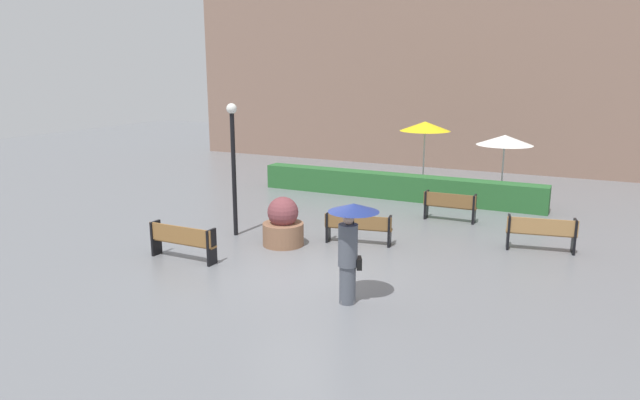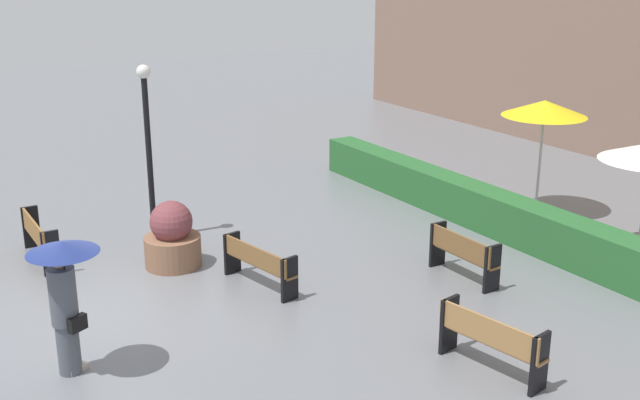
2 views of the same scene
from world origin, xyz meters
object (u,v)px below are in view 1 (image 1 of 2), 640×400
bench_near_left (182,240)px  planter_pot (283,225)px  bench_back_row (450,205)px  bench_mid_center (358,227)px  pedestrian_with_umbrella (350,239)px  lamp_post (233,155)px  patio_umbrella_white (505,140)px  patio_umbrella_yellow (425,126)px  bench_far_right (541,232)px

bench_near_left → planter_pot: size_ratio=1.41×
bench_near_left → bench_back_row: bench_back_row is taller
bench_mid_center → pedestrian_with_umbrella: pedestrian_with_umbrella is taller
lamp_post → patio_umbrella_white: size_ratio=1.59×
bench_mid_center → patio_umbrella_yellow: bearing=92.4°
patio_umbrella_yellow → patio_umbrella_white: bearing=-3.9°
bench_mid_center → bench_far_right: bench_far_right is taller
pedestrian_with_umbrella → patio_umbrella_white: size_ratio=0.88×
bench_far_right → patio_umbrella_white: patio_umbrella_white is taller
patio_umbrella_yellow → patio_umbrella_white: patio_umbrella_yellow is taller
bench_back_row → pedestrian_with_umbrella: bearing=-92.7°
bench_back_row → lamp_post: 6.68m
bench_mid_center → planter_pot: bearing=-151.9°
bench_mid_center → patio_umbrella_white: patio_umbrella_white is taller
pedestrian_with_umbrella → lamp_post: 5.61m
patio_umbrella_white → patio_umbrella_yellow: bearing=176.1°
bench_near_left → bench_far_right: bearing=30.1°
planter_pot → bench_back_row: bearing=51.8°
planter_pot → bench_mid_center: bearing=28.1°
bench_back_row → planter_pot: bearing=-128.2°
bench_far_right → bench_back_row: 3.35m
pedestrian_with_umbrella → patio_umbrella_yellow: patio_umbrella_yellow is taller
bench_mid_center → patio_umbrella_white: size_ratio=0.78×
bench_back_row → bench_far_right: bearing=-34.9°
planter_pot → patio_umbrella_yellow: (1.43, 8.24, 1.89)m
planter_pot → patio_umbrella_white: (4.34, 8.04, 1.56)m
bench_far_right → patio_umbrella_yellow: 7.76m
bench_mid_center → bench_near_left: size_ratio=0.99×
bench_far_right → lamp_post: (-7.77, -2.14, 1.73)m
bench_mid_center → patio_umbrella_white: 7.75m
lamp_post → patio_umbrella_white: lamp_post is taller
bench_near_left → lamp_post: (-0.05, 2.34, 1.73)m
pedestrian_with_umbrella → patio_umbrella_yellow: size_ratio=0.77×
planter_pot → lamp_post: lamp_post is taller
planter_pot → bench_near_left: bearing=-127.1°
lamp_post → pedestrian_with_umbrella: bearing=-32.2°
lamp_post → patio_umbrella_white: 9.84m
bench_mid_center → bench_back_row: size_ratio=1.14×
pedestrian_with_umbrella → lamp_post: size_ratio=0.56×
lamp_post → bench_mid_center: bearing=11.8°
bench_far_right → bench_mid_center: bearing=-161.9°
bench_far_right → bench_near_left: bench_far_right is taller
planter_pot → patio_umbrella_white: size_ratio=0.56×
bench_mid_center → pedestrian_with_umbrella: 3.96m
bench_back_row → pedestrian_with_umbrella: pedestrian_with_umbrella is taller
bench_mid_center → bench_back_row: bearing=64.0°
bench_near_left → lamp_post: lamp_post is taller
patio_umbrella_yellow → bench_mid_center: bearing=-87.6°
bench_far_right → patio_umbrella_white: (-1.79, 5.68, 1.59)m
pedestrian_with_umbrella → planter_pot: (-3.03, 2.72, -0.77)m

